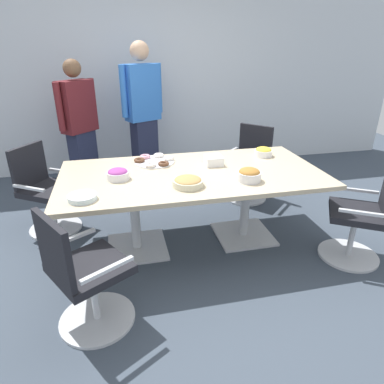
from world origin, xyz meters
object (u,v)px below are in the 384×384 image
Objects in this scene: office_chair_2 at (249,167)px; office_chair_3 at (46,194)px; snack_bowl_pretzels at (249,175)px; napkin_pile at (213,161)px; snack_bowl_cookies at (188,182)px; snack_bowl_chips_yellow at (263,152)px; plate_stack at (82,197)px; office_chair_0 at (84,278)px; person_standing_1 at (143,113)px; person_standing_0 at (80,126)px; snack_bowl_candy_mix at (118,174)px; donut_platter at (154,161)px; office_chair_1 at (362,219)px; conference_table at (192,185)px.

office_chair_2 and office_chair_3 have the same top height.
napkin_pile is (-0.18, 0.47, -0.01)m from snack_bowl_pretzels.
snack_bowl_chips_yellow is at bearing 33.24° from snack_bowl_cookies.
snack_bowl_chips_yellow is 0.85× the size of plate_stack.
person_standing_1 is (0.67, 2.62, 0.58)m from office_chair_0.
person_standing_0 is at bearing 132.08° from napkin_pile.
office_chair_3 reaches higher than snack_bowl_candy_mix.
donut_platter is 2.45× the size of napkin_pile.
office_chair_2 is (1.89, 1.82, 0.00)m from office_chair_0.
napkin_pile is at bearing 52.74° from snack_bowl_cookies.
person_standing_0 is 7.63× the size of plate_stack.
plate_stack is (-0.28, -0.37, -0.03)m from snack_bowl_candy_mix.
snack_bowl_chips_yellow is (0.41, 0.62, -0.01)m from snack_bowl_pretzels.
plate_stack is (-2.37, 0.21, 0.37)m from office_chair_1.
conference_table is at bearing 1.90° from snack_bowl_candy_mix.
person_standing_0 is 6.50× the size of snack_bowl_cookies.
snack_bowl_pretzels is (1.86, -0.91, 0.40)m from office_chair_3.
donut_platter is at bearing 106.65° from snack_bowl_cookies.
person_standing_0 is (-2.53, 2.26, 0.46)m from office_chair_1.
person_standing_1 is (-1.71, 2.32, 0.58)m from office_chair_1.
office_chair_3 is 4.41× the size of snack_bowl_pretzels.
snack_bowl_candy_mix is at bearing -168.88° from napkin_pile.
snack_bowl_pretzels is at bearing 105.25° from office_chair_1.
office_chair_1 is 4.15× the size of plate_stack.
person_standing_0 reaches higher than plate_stack.
office_chair_3 is 1.65m from snack_bowl_cookies.
conference_table is 5.92× the size of donut_platter.
snack_bowl_pretzels reaches higher than donut_platter.
snack_bowl_cookies reaches higher than donut_platter.
snack_bowl_chips_yellow is at bearing 102.24° from person_standing_1.
conference_table is 1.28× the size of person_standing_1.
person_standing_1 is 9.54× the size of snack_bowl_candy_mix.
office_chair_3 is at bearing 98.80° from office_chair_1.
office_chair_2 is 4.63× the size of snack_bowl_candy_mix.
plate_stack is (0.00, 0.51, 0.37)m from office_chair_0.
office_chair_2 is 1.00× the size of office_chair_3.
donut_platter is at bearing 177.72° from snack_bowl_chips_yellow.
plate_stack is at bearing -174.08° from snack_bowl_cookies.
plate_stack is at bearing -176.41° from snack_bowl_pretzels.
office_chair_2 is 0.49× the size of person_standing_1.
office_chair_2 reaches higher than napkin_pile.
office_chair_0 is 0.54× the size of person_standing_0.
person_standing_1 reaches higher than office_chair_2.
snack_bowl_candy_mix is 0.94m from napkin_pile.
napkin_pile reaches higher than snack_bowl_cookies.
snack_bowl_pretzels is 1.10× the size of snack_bowl_chips_yellow.
snack_bowl_chips_yellow is 0.61m from napkin_pile.
snack_bowl_candy_mix is at bearing 153.06° from snack_bowl_cookies.
snack_bowl_chips_yellow is (-0.10, -0.60, 0.39)m from office_chair_2.
donut_platter is at bearing 76.12° from person_standing_0.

